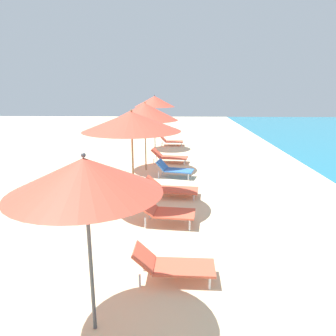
% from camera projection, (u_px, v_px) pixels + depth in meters
% --- Properties ---
extents(umbrella_fourth, '(1.87, 1.87, 2.43)m').
position_uv_depth(umbrella_fourth, '(85.00, 176.00, 3.71)').
color(umbrella_fourth, '#4C4C51').
rests_on(umbrella_fourth, ground).
extents(lounger_fourth_shoreside, '(1.38, 0.59, 0.58)m').
position_uv_depth(lounger_fourth_shoreside, '(172.00, 264.00, 5.25)').
color(lounger_fourth_shoreside, '#D8593F').
rests_on(lounger_fourth_shoreside, ground).
extents(umbrella_fifth, '(2.49, 2.49, 2.64)m').
position_uv_depth(umbrella_fifth, '(132.00, 122.00, 7.81)').
color(umbrella_fifth, olive).
rests_on(umbrella_fifth, ground).
extents(lounger_fifth_shoreside, '(1.65, 0.85, 0.56)m').
position_uv_depth(lounger_fifth_shoreside, '(170.00, 188.00, 9.32)').
color(lounger_fifth_shoreside, '#D8593F').
rests_on(lounger_fifth_shoreside, ground).
extents(lounger_fifth_inland, '(1.35, 0.78, 0.55)m').
position_uv_depth(lounger_fifth_inland, '(167.00, 212.00, 7.38)').
color(lounger_fifth_inland, '#D8593F').
rests_on(lounger_fifth_inland, ground).
extents(umbrella_sixth, '(2.52, 2.52, 2.64)m').
position_uv_depth(umbrella_sixth, '(145.00, 112.00, 11.80)').
color(umbrella_sixth, olive).
rests_on(umbrella_sixth, ground).
extents(lounger_sixth_shoreside, '(1.62, 0.86, 0.60)m').
position_uv_depth(lounger_sixth_shoreside, '(169.00, 156.00, 13.52)').
color(lounger_sixth_shoreside, '#D8593F').
rests_on(lounger_sixth_shoreside, ground).
extents(lounger_sixth_inland, '(1.41, 0.90, 0.61)m').
position_uv_depth(lounger_sixth_inland, '(174.00, 169.00, 11.30)').
color(lounger_sixth_inland, blue).
rests_on(lounger_sixth_inland, ground).
extents(umbrella_farthest, '(2.04, 2.04, 2.80)m').
position_uv_depth(umbrella_farthest, '(155.00, 101.00, 15.94)').
color(umbrella_farthest, '#4C4C51').
rests_on(umbrella_farthest, ground).
extents(lounger_farthest_shoreside, '(1.30, 0.70, 0.56)m').
position_uv_depth(lounger_farthest_shoreside, '(171.00, 141.00, 17.52)').
color(lounger_farthest_shoreside, '#D8593F').
rests_on(lounger_farthest_shoreside, ground).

